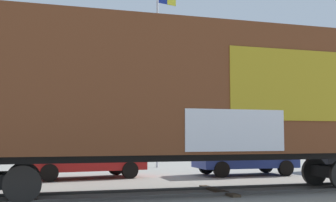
{
  "coord_description": "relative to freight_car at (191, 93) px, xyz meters",
  "views": [
    {
      "loc": [
        -2.68,
        -12.36,
        1.61
      ],
      "look_at": [
        0.42,
        0.57,
        2.68
      ],
      "focal_mm": 47.58,
      "sensor_mm": 36.0,
      "label": 1
    }
  ],
  "objects": [
    {
      "name": "flagpole",
      "position": [
        1.39,
        10.62,
        2.86
      ],
      "size": [
        1.22,
        0.53,
        9.66
      ],
      "color": "silver",
      "rests_on": "ground_plane"
    },
    {
      "name": "freight_car",
      "position": [
        0.0,
        0.0,
        0.0
      ],
      "size": [
        16.07,
        3.84,
        4.98
      ],
      "color": "brown",
      "rests_on": "ground_plane"
    },
    {
      "name": "ground_plane",
      "position": [
        -0.97,
        0.0,
        -2.87
      ],
      "size": [
        260.0,
        260.0,
        0.0
      ],
      "primitive_type": "plane",
      "color": "gray"
    },
    {
      "name": "track",
      "position": [
        2.05,
        0.12,
        -2.83
      ],
      "size": [
        59.99,
        5.0,
        0.08
      ],
      "color": "#4C4742",
      "rests_on": "ground_plane"
    },
    {
      "name": "parked_car_blue",
      "position": [
        3.83,
        5.23,
        -2.02
      ],
      "size": [
        4.22,
        2.05,
        1.69
      ],
      "color": "navy",
      "rests_on": "ground_plane"
    },
    {
      "name": "parked_car_red",
      "position": [
        -2.78,
        5.35,
        -1.98
      ],
      "size": [
        4.75,
        2.66,
        1.83
      ],
      "color": "#B21E1E",
      "rests_on": "ground_plane"
    },
    {
      "name": "hillside",
      "position": [
        -0.89,
        77.47,
        3.97
      ],
      "size": [
        121.07,
        28.51,
        18.25
      ],
      "color": "gray",
      "rests_on": "ground_plane"
    }
  ]
}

